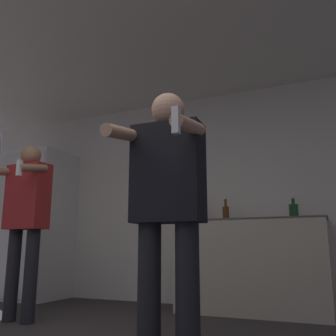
{
  "coord_description": "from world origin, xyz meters",
  "views": [
    {
      "loc": [
        1.4,
        -1.14,
        0.65
      ],
      "look_at": [
        0.52,
        0.88,
        1.13
      ],
      "focal_mm": 40.0,
      "sensor_mm": 36.0,
      "label": 1
    }
  ],
  "objects_px": {
    "refrigerator": "(38,224)",
    "bottle_clear_vodka": "(200,210)",
    "bottle_dark_rum": "(294,211)",
    "bottle_green_wine": "(226,212)",
    "person_man_side": "(26,213)",
    "person_woman_foreground": "(167,201)"
  },
  "relations": [
    {
      "from": "bottle_clear_vodka",
      "to": "person_man_side",
      "type": "distance_m",
      "value": 1.89
    },
    {
      "from": "bottle_green_wine",
      "to": "bottle_clear_vodka",
      "type": "height_order",
      "value": "bottle_clear_vodka"
    },
    {
      "from": "bottle_dark_rum",
      "to": "person_woman_foreground",
      "type": "height_order",
      "value": "person_woman_foreground"
    },
    {
      "from": "person_man_side",
      "to": "refrigerator",
      "type": "bearing_deg",
      "value": 128.73
    },
    {
      "from": "refrigerator",
      "to": "bottle_green_wine",
      "type": "xyz_separation_m",
      "value": [
        2.58,
        0.13,
        0.07
      ]
    },
    {
      "from": "person_man_side",
      "to": "bottle_green_wine",
      "type": "bearing_deg",
      "value": 41.73
    },
    {
      "from": "refrigerator",
      "to": "person_man_side",
      "type": "distance_m",
      "value": 1.62
    },
    {
      "from": "bottle_clear_vodka",
      "to": "person_man_side",
      "type": "height_order",
      "value": "person_man_side"
    },
    {
      "from": "bottle_clear_vodka",
      "to": "person_man_side",
      "type": "bearing_deg",
      "value": -132.13
    },
    {
      "from": "refrigerator",
      "to": "bottle_clear_vodka",
      "type": "relative_size",
      "value": 5.86
    },
    {
      "from": "refrigerator",
      "to": "bottle_clear_vodka",
      "type": "xyz_separation_m",
      "value": [
        2.28,
        0.13,
        0.12
      ]
    },
    {
      "from": "refrigerator",
      "to": "bottle_green_wine",
      "type": "bearing_deg",
      "value": 2.96
    },
    {
      "from": "refrigerator",
      "to": "person_woman_foreground",
      "type": "distance_m",
      "value": 3.41
    },
    {
      "from": "bottle_green_wine",
      "to": "person_man_side",
      "type": "height_order",
      "value": "person_man_side"
    },
    {
      "from": "refrigerator",
      "to": "person_man_side",
      "type": "height_order",
      "value": "refrigerator"
    },
    {
      "from": "bottle_clear_vodka",
      "to": "bottle_dark_rum",
      "type": "bearing_deg",
      "value": 0.0
    },
    {
      "from": "bottle_dark_rum",
      "to": "person_man_side",
      "type": "distance_m",
      "value": 2.69
    },
    {
      "from": "refrigerator",
      "to": "person_man_side",
      "type": "relative_size",
      "value": 1.19
    },
    {
      "from": "bottle_dark_rum",
      "to": "person_woman_foreground",
      "type": "relative_size",
      "value": 0.15
    },
    {
      "from": "bottle_green_wine",
      "to": "bottle_dark_rum",
      "type": "xyz_separation_m",
      "value": [
        0.73,
        -0.0,
        -0.01
      ]
    },
    {
      "from": "bottle_dark_rum",
      "to": "person_man_side",
      "type": "xyz_separation_m",
      "value": [
        -2.29,
        -1.4,
        -0.06
      ]
    },
    {
      "from": "bottle_clear_vodka",
      "to": "person_woman_foreground",
      "type": "bearing_deg",
      "value": -76.37
    }
  ]
}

